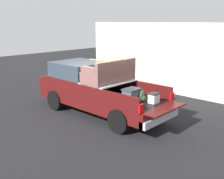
{
  "coord_description": "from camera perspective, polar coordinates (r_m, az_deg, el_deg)",
  "views": [
    {
      "loc": [
        -7.13,
        7.01,
        3.57
      ],
      "look_at": [
        -0.6,
        0.0,
        1.1
      ],
      "focal_mm": 42.72,
      "sensor_mm": 36.0,
      "label": 1
    }
  ],
  "objects": [
    {
      "name": "pickup_truck",
      "position": [
        10.59,
        -3.86,
        0.32
      ],
      "size": [
        6.05,
        2.06,
        2.23
      ],
      "color": "#470F0F",
      "rests_on": "ground_plane"
    },
    {
      "name": "ground_plane",
      "position": [
        10.62,
        -2.38,
        -5.2
      ],
      "size": [
        40.0,
        40.0,
        0.0
      ],
      "primitive_type": "plane",
      "color": "black"
    },
    {
      "name": "building_facade",
      "position": [
        13.89,
        11.86,
        6.62
      ],
      "size": [
        10.17,
        0.36,
        3.5
      ],
      "primitive_type": "cube",
      "color": "beige",
      "rests_on": "ground_plane"
    }
  ]
}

